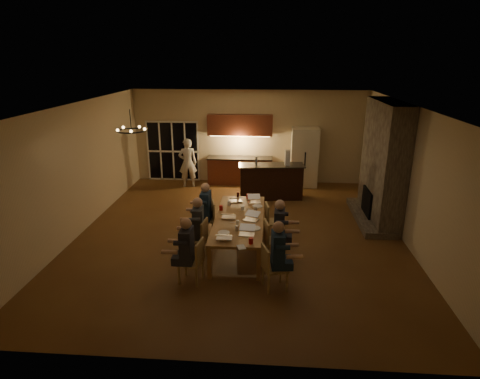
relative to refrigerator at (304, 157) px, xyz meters
The scene contains 45 objects.
floor 4.67m from the refrigerator, 114.60° to the right, with size 9.00×9.00×0.00m, color brown.
back_wall 2.03m from the refrigerator, 168.98° to the left, with size 8.00×0.04×3.20m, color beige.
left_wall 7.25m from the refrigerator, 144.97° to the right, with size 0.04×9.00×3.20m, color beige.
right_wall 4.70m from the refrigerator, 62.94° to the right, with size 0.04×9.00×3.20m, color beige.
ceiling 5.08m from the refrigerator, 114.60° to the right, with size 8.00×9.00×0.04m, color white.
french_doors 4.61m from the refrigerator, behind, with size 1.86×0.08×2.10m, color black.
fireplace 3.51m from the refrigerator, 58.61° to the right, with size 0.58×2.50×3.20m, color #6E6656.
kitchenette 2.21m from the refrigerator, behind, with size 2.24×0.68×2.40m, color brown, non-canonical shape.
refrigerator is the anchor object (origin of this frame).
dining_table 5.29m from the refrigerator, 110.55° to the right, with size 1.10×2.95×0.75m, color #AE7845.
bar_island 1.84m from the refrigerator, 128.62° to the right, with size 2.01×0.68×1.08m, color black.
chair_left_near 7.01m from the refrigerator, 112.59° to the right, with size 0.44×0.44×0.89m, color tan, non-canonical shape.
chair_left_mid 6.13m from the refrigerator, 116.89° to the right, with size 0.44×0.44×0.89m, color tan, non-canonical shape.
chair_left_far 5.15m from the refrigerator, 122.16° to the right, with size 0.44×0.44×0.89m, color tan, non-canonical shape.
chair_right_near 6.69m from the refrigerator, 98.90° to the right, with size 0.44×0.44×0.89m, color tan, non-canonical shape.
chair_right_mid 5.52m from the refrigerator, 100.69° to the right, with size 0.44×0.44×0.89m, color tan, non-canonical shape.
chair_right_far 4.49m from the refrigerator, 103.15° to the right, with size 0.44×0.44×0.89m, color tan, non-canonical shape.
person_left_near 7.08m from the refrigerator, 112.73° to the right, with size 0.60×0.60×1.38m, color #272932, non-canonical shape.
person_right_near 6.64m from the refrigerator, 98.58° to the right, with size 0.60×0.60×1.38m, color #1E334B, non-canonical shape.
person_left_mid 6.04m from the refrigerator, 116.71° to the right, with size 0.60×0.60×1.38m, color #383E43, non-canonical shape.
person_right_mid 5.48m from the refrigerator, 99.89° to the right, with size 0.60×0.60×1.38m, color #272932, non-canonical shape.
person_left_far 5.13m from the refrigerator, 121.91° to the right, with size 0.60×0.60×1.38m, color #1E334B, non-canonical shape.
standing_person 3.96m from the refrigerator, behind, with size 0.61×0.40×1.67m, color silver.
chandelier 6.78m from the refrigerator, 129.24° to the right, with size 0.61×0.61×0.03m, color black.
laptop_a 6.37m from the refrigerator, 108.91° to the right, with size 0.32×0.28×0.23m, color silver, non-canonical shape.
laptop_b 6.05m from the refrigerator, 105.53° to the right, with size 0.32×0.28×0.23m, color silver, non-canonical shape.
laptop_c 5.34m from the refrigerator, 112.94° to the right, with size 0.32×0.28×0.23m, color silver, non-canonical shape.
laptop_d 5.28m from the refrigerator, 107.35° to the right, with size 0.32×0.28×0.23m, color silver, non-canonical shape.
laptop_e 4.34m from the refrigerator, 117.82° to the right, with size 0.32×0.28×0.23m, color silver, non-canonical shape.
laptop_f 4.18m from the refrigerator, 111.64° to the right, with size 0.32×0.28×0.23m, color silver, non-canonical shape.
mug_front 5.63m from the refrigerator, 109.21° to the right, with size 0.07×0.07×0.10m, color white.
mug_mid 4.79m from the refrigerator, 112.05° to the right, with size 0.08×0.08×0.10m, color white.
mug_back 4.65m from the refrigerator, 117.65° to the right, with size 0.08×0.08×0.10m, color white.
redcup_near 6.41m from the refrigerator, 103.65° to the right, with size 0.09×0.09×0.12m, color #B00D0B.
redcup_mid 5.04m from the refrigerator, 117.34° to the right, with size 0.09×0.09×0.12m, color #B00D0B.
redcup_far 3.99m from the refrigerator, 115.44° to the right, with size 0.10×0.10×0.12m, color #B00D0B.
can_silver 5.94m from the refrigerator, 108.08° to the right, with size 0.07×0.07×0.12m, color #B2B2B7.
can_cola 4.02m from the refrigerator, 119.62° to the right, with size 0.06×0.06×0.12m, color #3F0F0C.
can_right 4.81m from the refrigerator, 107.96° to the right, with size 0.07×0.07×0.12m, color #B2B2B7.
plate_near 5.70m from the refrigerator, 104.98° to the right, with size 0.26×0.26×0.02m, color white.
plate_left 6.15m from the refrigerator, 110.04° to the right, with size 0.25×0.25×0.02m, color white.
plate_far 4.42m from the refrigerator, 109.19° to the right, with size 0.25×0.25×0.02m, color white.
notepad 6.63m from the refrigerator, 104.79° to the right, with size 0.15×0.21×0.01m, color white.
bar_bottle 2.11m from the refrigerator, 138.99° to the right, with size 0.07×0.07×0.24m, color #99999E.
bar_blender 1.57m from the refrigerator, 114.20° to the right, with size 0.15×0.15×0.47m, color silver.
Camera 1 is at (0.70, -9.23, 4.27)m, focal length 30.00 mm.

